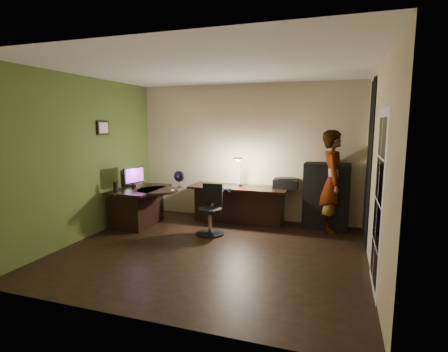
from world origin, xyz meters
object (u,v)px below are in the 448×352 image
(desk_left, at_px, (140,207))
(cabinet, at_px, (326,196))
(desk_right, at_px, (238,204))
(monitor, at_px, (133,182))
(person, at_px, (333,181))
(office_chair, at_px, (210,210))

(desk_left, relative_size, cabinet, 1.02)
(desk_right, relative_size, monitor, 4.03)
(desk_right, xyz_separation_m, person, (1.74, 0.02, 0.55))
(desk_left, bearing_deg, desk_right, 22.33)
(desk_left, bearing_deg, office_chair, -6.10)
(cabinet, height_order, monitor, cabinet)
(office_chair, bearing_deg, person, 17.35)
(office_chair, height_order, person, person)
(cabinet, xyz_separation_m, office_chair, (-1.90, -1.03, -0.17))
(cabinet, bearing_deg, person, -47.85)
(desk_left, xyz_separation_m, cabinet, (3.36, 0.92, 0.25))
(desk_left, bearing_deg, monitor, -125.05)
(desk_left, relative_size, monitor, 2.62)
(desk_right, bearing_deg, monitor, -153.89)
(monitor, distance_m, office_chair, 1.59)
(cabinet, distance_m, person, 0.34)
(office_chair, bearing_deg, desk_left, 168.81)
(desk_right, height_order, cabinet, cabinet)
(monitor, bearing_deg, cabinet, 32.06)
(desk_left, xyz_separation_m, monitor, (-0.07, -0.11, 0.50))
(desk_right, height_order, office_chair, office_chair)
(desk_right, relative_size, office_chair, 2.19)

